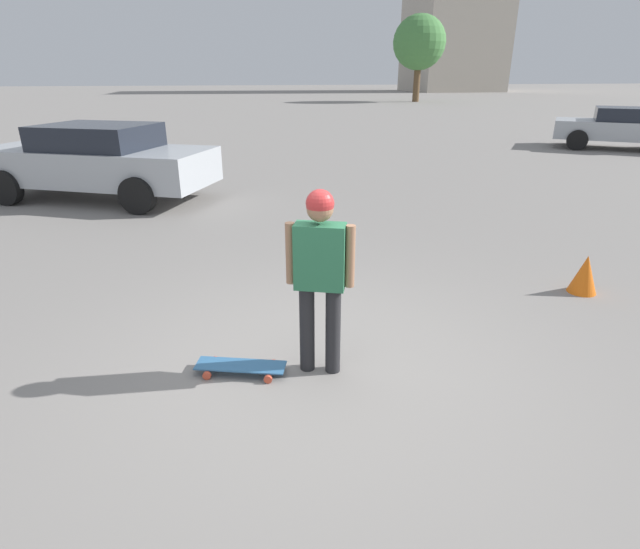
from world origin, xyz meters
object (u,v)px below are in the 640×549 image
car_parked_near (97,160)px  traffic_cone (585,274)px  person (320,267)px  skateboard (241,366)px  car_parked_far (620,127)px

car_parked_near → traffic_cone: (-6.26, -6.66, -0.56)m
person → skateboard: (0.07, 0.70, -0.92)m
car_parked_near → car_parked_far: car_parked_near is taller
car_parked_far → skateboard: bearing=76.4°
skateboard → car_parked_near: 7.70m
person → car_parked_far: (11.65, -12.83, -0.25)m
car_parked_near → traffic_cone: car_parked_near is taller
skateboard → car_parked_near: size_ratio=0.16×
skateboard → person: bearing=-169.1°
skateboard → traffic_cone: size_ratio=1.75×
person → car_parked_far: person is taller
person → car_parked_near: size_ratio=0.32×
person → car_parked_far: 17.33m
car_parked_far → traffic_cone: size_ratio=9.39×
skateboard → traffic_cone: traffic_cone is taller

